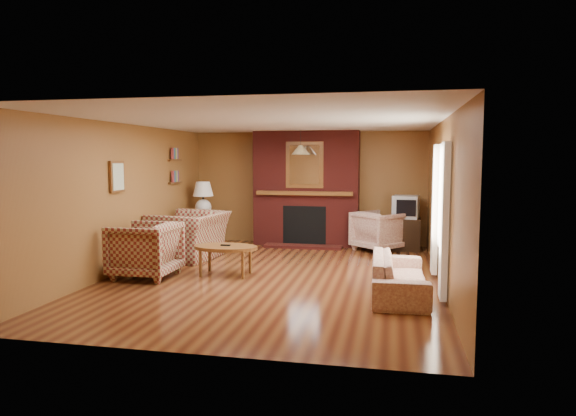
% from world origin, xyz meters
% --- Properties ---
extents(floor, '(6.50, 6.50, 0.00)m').
position_xyz_m(floor, '(0.00, 0.00, 0.00)').
color(floor, '#471E0F').
rests_on(floor, ground).
extents(ceiling, '(6.50, 6.50, 0.00)m').
position_xyz_m(ceiling, '(0.00, 0.00, 2.40)').
color(ceiling, silver).
rests_on(ceiling, wall_back).
extents(wall_back, '(6.50, 0.00, 6.50)m').
position_xyz_m(wall_back, '(0.00, 3.25, 1.20)').
color(wall_back, brown).
rests_on(wall_back, floor).
extents(wall_front, '(6.50, 0.00, 6.50)m').
position_xyz_m(wall_front, '(0.00, -3.25, 1.20)').
color(wall_front, brown).
rests_on(wall_front, floor).
extents(wall_left, '(0.00, 6.50, 6.50)m').
position_xyz_m(wall_left, '(-2.50, 0.00, 1.20)').
color(wall_left, brown).
rests_on(wall_left, floor).
extents(wall_right, '(0.00, 6.50, 6.50)m').
position_xyz_m(wall_right, '(2.50, 0.00, 1.20)').
color(wall_right, brown).
rests_on(wall_right, floor).
extents(fireplace, '(2.20, 0.82, 2.40)m').
position_xyz_m(fireplace, '(0.00, 2.98, 1.18)').
color(fireplace, '#551612').
rests_on(fireplace, floor).
extents(window_right, '(0.10, 1.85, 2.00)m').
position_xyz_m(window_right, '(2.45, -0.20, 1.13)').
color(window_right, beige).
rests_on(window_right, wall_right).
extents(bookshelf, '(0.09, 0.55, 0.71)m').
position_xyz_m(bookshelf, '(-2.44, 1.90, 1.67)').
color(bookshelf, brown).
rests_on(bookshelf, wall_left).
extents(botanical_print, '(0.05, 0.40, 0.50)m').
position_xyz_m(botanical_print, '(-2.47, -0.30, 1.55)').
color(botanical_print, brown).
rests_on(botanical_print, wall_left).
extents(pendant_light, '(0.36, 0.36, 0.48)m').
position_xyz_m(pendant_light, '(0.00, 2.30, 2.00)').
color(pendant_light, black).
rests_on(pendant_light, ceiling).
extents(plaid_loveseat, '(1.27, 1.42, 0.85)m').
position_xyz_m(plaid_loveseat, '(-1.85, 1.07, 0.43)').
color(plaid_loveseat, maroon).
rests_on(plaid_loveseat, floor).
extents(plaid_armchair, '(0.95, 0.92, 0.86)m').
position_xyz_m(plaid_armchair, '(-1.95, -0.45, 0.43)').
color(plaid_armchair, maroon).
rests_on(plaid_armchair, floor).
extents(floral_sofa, '(0.76, 1.84, 0.53)m').
position_xyz_m(floral_sofa, '(1.90, -0.68, 0.27)').
color(floral_sofa, beige).
rests_on(floral_sofa, floor).
extents(floral_armchair, '(1.21, 1.21, 0.79)m').
position_xyz_m(floral_armchair, '(1.53, 2.61, 0.39)').
color(floral_armchair, beige).
rests_on(floral_armchair, floor).
extents(coffee_table, '(1.02, 0.64, 0.49)m').
position_xyz_m(coffee_table, '(-0.77, -0.06, 0.42)').
color(coffee_table, brown).
rests_on(coffee_table, floor).
extents(side_table, '(0.51, 0.51, 0.64)m').
position_xyz_m(side_table, '(-2.10, 2.45, 0.32)').
color(side_table, brown).
rests_on(side_table, floor).
extents(table_lamp, '(0.43, 0.43, 0.71)m').
position_xyz_m(table_lamp, '(-2.10, 2.45, 1.03)').
color(table_lamp, silver).
rests_on(table_lamp, side_table).
extents(tv_stand, '(0.61, 0.56, 0.64)m').
position_xyz_m(tv_stand, '(2.05, 2.80, 0.32)').
color(tv_stand, black).
rests_on(tv_stand, floor).
extents(crt_tv, '(0.55, 0.55, 0.45)m').
position_xyz_m(crt_tv, '(2.05, 2.79, 0.87)').
color(crt_tv, '#AEB0B6').
rests_on(crt_tv, tv_stand).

